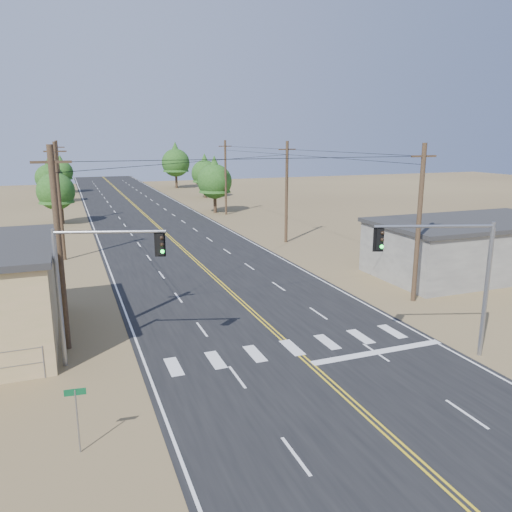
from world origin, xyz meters
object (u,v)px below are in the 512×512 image
signal_mast_right (455,267)px  building_right (472,248)px  signal_mast_left (89,275)px  street_sign (77,410)px

signal_mast_right → building_right: bearing=61.3°
signal_mast_left → signal_mast_right: (15.94, -5.07, 0.12)m
building_right → signal_mast_right: signal_mast_right is taller
signal_mast_right → signal_mast_left: bearing=-179.2°
building_right → street_sign: size_ratio=6.44×
building_right → signal_mast_right: (-12.38, -11.49, 2.44)m
signal_mast_right → street_sign: size_ratio=2.81×
signal_mast_left → street_sign: bearing=-80.5°
signal_mast_left → street_sign: size_ratio=2.77×
building_right → signal_mast_left: bearing=-167.2°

